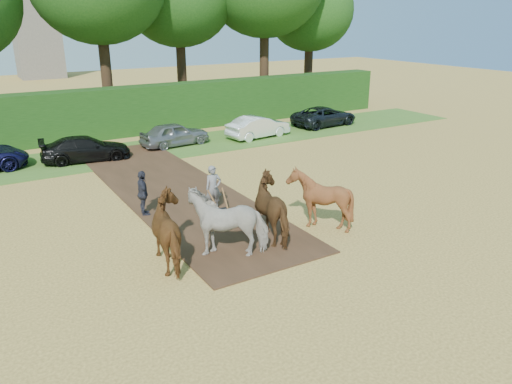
% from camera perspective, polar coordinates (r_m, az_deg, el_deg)
% --- Properties ---
extents(ground, '(120.00, 120.00, 0.00)m').
position_cam_1_polar(ground, '(15.47, -4.85, -8.04)').
color(ground, gold).
rests_on(ground, ground).
extents(earth_strip, '(4.50, 17.00, 0.05)m').
position_cam_1_polar(earth_strip, '(21.94, -9.56, 0.29)').
color(earth_strip, '#472D1C').
rests_on(earth_strip, ground).
extents(grass_verge, '(50.00, 5.00, 0.03)m').
position_cam_1_polar(grass_verge, '(27.95, -17.87, 3.76)').
color(grass_verge, '#38601E').
rests_on(grass_verge, ground).
extents(hedgerow, '(46.00, 1.60, 3.00)m').
position_cam_1_polar(hedgerow, '(31.93, -20.16, 8.12)').
color(hedgerow, '#14380F').
rests_on(hedgerow, ground).
extents(spectator_far, '(0.61, 1.09, 1.75)m').
position_cam_1_polar(spectator_far, '(19.07, -12.80, -0.18)').
color(spectator_far, '#22232D').
rests_on(spectator_far, ground).
extents(plough_team, '(7.11, 4.96, 2.13)m').
position_cam_1_polar(plough_team, '(16.27, -0.47, -2.44)').
color(plough_team, brown).
rests_on(plough_team, ground).
extents(parked_cars, '(36.28, 3.30, 1.42)m').
position_cam_1_polar(parked_cars, '(27.82, -17.83, 5.11)').
color(parked_cars, '#A8ABAE').
rests_on(parked_cars, ground).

